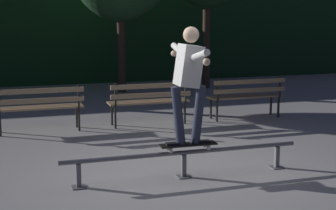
{
  "coord_description": "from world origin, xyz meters",
  "views": [
    {
      "loc": [
        -2.2,
        -6.49,
        2.2
      ],
      "look_at": [
        0.03,
        0.59,
        0.85
      ],
      "focal_mm": 54.86,
      "sensor_mm": 36.0,
      "label": 1
    }
  ],
  "objects_px": {
    "skateboarder": "(189,75)",
    "park_bench_leftmost": "(39,104)",
    "grind_rail": "(184,157)",
    "park_bench_left_center": "(150,98)",
    "skateboard": "(188,145)",
    "park_bench_right_center": "(247,93)"
  },
  "relations": [
    {
      "from": "skateboarder",
      "to": "park_bench_leftmost",
      "type": "xyz_separation_m",
      "value": [
        -1.74,
        3.24,
        -0.84
      ]
    },
    {
      "from": "skateboard",
      "to": "grind_rail",
      "type": "bearing_deg",
      "value": 180.0
    },
    {
      "from": "skateboard",
      "to": "skateboarder",
      "type": "relative_size",
      "value": 0.5
    },
    {
      "from": "skateboard",
      "to": "park_bench_leftmost",
      "type": "relative_size",
      "value": 0.49
    },
    {
      "from": "grind_rail",
      "to": "park_bench_left_center",
      "type": "relative_size",
      "value": 2.07
    },
    {
      "from": "skateboard",
      "to": "park_bench_right_center",
      "type": "distance_m",
      "value": 4.07
    },
    {
      "from": "skateboarder",
      "to": "park_bench_left_center",
      "type": "relative_size",
      "value": 0.97
    },
    {
      "from": "skateboard",
      "to": "park_bench_leftmost",
      "type": "height_order",
      "value": "park_bench_leftmost"
    },
    {
      "from": "skateboard",
      "to": "park_bench_left_center",
      "type": "distance_m",
      "value": 3.27
    },
    {
      "from": "skateboarder",
      "to": "park_bench_left_center",
      "type": "bearing_deg",
      "value": 83.67
    },
    {
      "from": "grind_rail",
      "to": "park_bench_leftmost",
      "type": "relative_size",
      "value": 2.07
    },
    {
      "from": "skateboarder",
      "to": "park_bench_left_center",
      "type": "distance_m",
      "value": 3.37
    },
    {
      "from": "grind_rail",
      "to": "skateboard",
      "type": "bearing_deg",
      "value": -0.0
    },
    {
      "from": "park_bench_leftmost",
      "to": "park_bench_left_center",
      "type": "xyz_separation_m",
      "value": [
        2.1,
        0.0,
        0.0
      ]
    },
    {
      "from": "skateboard",
      "to": "skateboarder",
      "type": "bearing_deg",
      "value": -1.26
    },
    {
      "from": "skateboard",
      "to": "skateboarder",
      "type": "xyz_separation_m",
      "value": [
        0.0,
        -0.0,
        0.94
      ]
    },
    {
      "from": "park_bench_left_center",
      "to": "park_bench_right_center",
      "type": "height_order",
      "value": "same"
    },
    {
      "from": "skateboard",
      "to": "park_bench_right_center",
      "type": "xyz_separation_m",
      "value": [
        2.46,
        3.24,
        0.09
      ]
    },
    {
      "from": "skateboarder",
      "to": "park_bench_leftmost",
      "type": "relative_size",
      "value": 0.97
    },
    {
      "from": "skateboarder",
      "to": "park_bench_right_center",
      "type": "distance_m",
      "value": 4.16
    },
    {
      "from": "park_bench_leftmost",
      "to": "park_bench_left_center",
      "type": "bearing_deg",
      "value": 0.0
    },
    {
      "from": "grind_rail",
      "to": "park_bench_leftmost",
      "type": "bearing_deg",
      "value": 117.28
    }
  ]
}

